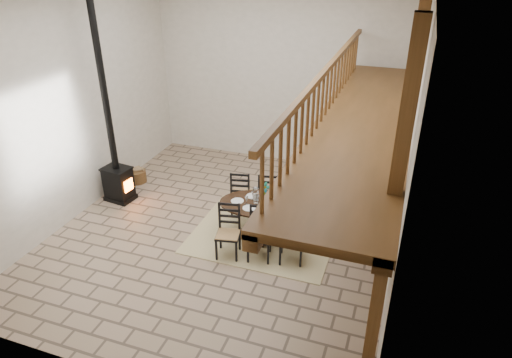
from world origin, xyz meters
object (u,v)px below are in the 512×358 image
(dining_table, at_px, (264,218))
(log_stack, at_px, (117,186))
(log_basket, at_px, (137,176))
(wood_stove, at_px, (115,158))

(dining_table, bearing_deg, log_stack, 160.50)
(dining_table, distance_m, log_basket, 4.14)
(log_basket, bearing_deg, wood_stove, -82.40)
(dining_table, bearing_deg, log_basket, 151.09)
(log_basket, bearing_deg, dining_table, -17.23)
(wood_stove, distance_m, log_basket, 1.35)
(wood_stove, relative_size, log_basket, 10.33)
(wood_stove, distance_m, log_stack, 1.04)
(wood_stove, bearing_deg, log_stack, 140.76)
(dining_table, distance_m, wood_stove, 3.89)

